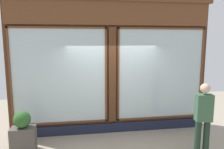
% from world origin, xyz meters
% --- Properties ---
extents(shop_facade, '(5.74, 0.42, 4.31)m').
position_xyz_m(shop_facade, '(-0.00, -0.13, 1.91)').
color(shop_facade, '#4C2B16').
rests_on(shop_facade, ground_plane).
extents(pedestrian, '(0.39, 0.28, 1.69)m').
position_xyz_m(pedestrian, '(-1.87, 1.58, 0.93)').
color(pedestrian, '#1C2F21').
rests_on(pedestrian, ground_plane).
extents(planter_box, '(0.56, 0.36, 0.60)m').
position_xyz_m(planter_box, '(2.26, 0.80, 0.30)').
color(planter_box, '#4C4742').
rests_on(planter_box, ground_plane).
extents(planter_shrub, '(0.40, 0.40, 0.40)m').
position_xyz_m(planter_shrub, '(2.26, 0.80, 0.80)').
color(planter_shrub, '#285623').
rests_on(planter_shrub, planter_box).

